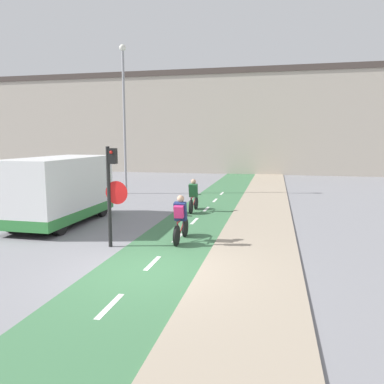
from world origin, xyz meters
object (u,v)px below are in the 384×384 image
at_px(traffic_light_pole, 112,185).
at_px(cyclist_near, 181,219).
at_px(van, 60,191).
at_px(cyclist_far, 194,197).
at_px(street_lamp_far, 124,106).

height_order(traffic_light_pole, cyclist_near, traffic_light_pole).
xyz_separation_m(cyclist_near, van, (-4.97, 1.47, 0.51)).
xyz_separation_m(cyclist_far, van, (-4.34, -3.27, 0.55)).
relative_size(street_lamp_far, van, 1.75).
height_order(traffic_light_pole, cyclist_far, traffic_light_pole).
bearing_deg(street_lamp_far, van, -85.31).
bearing_deg(cyclist_near, street_lamp_far, 121.23).
height_order(cyclist_near, van, van).
height_order(street_lamp_far, cyclist_near, street_lamp_far).
bearing_deg(van, street_lamp_far, 94.69).
bearing_deg(cyclist_near, van, 163.50).
bearing_deg(cyclist_near, traffic_light_pole, -151.66).
relative_size(traffic_light_pole, van, 0.62).
relative_size(street_lamp_far, cyclist_far, 5.06).
bearing_deg(traffic_light_pole, cyclist_far, 78.57).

